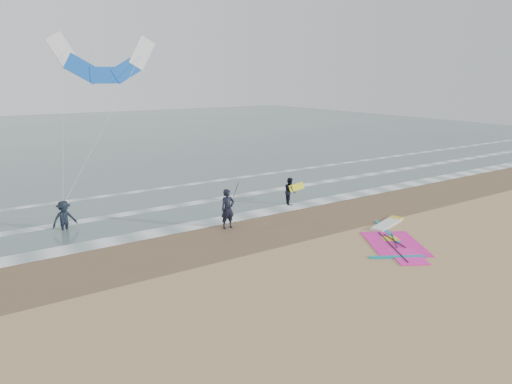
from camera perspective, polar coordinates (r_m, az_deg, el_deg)
ground at (r=17.55m, az=10.16°, el=-10.20°), size 120.00×120.00×0.00m
sea_water at (r=60.92m, az=-22.68°, el=6.33°), size 120.00×80.00×0.02m
wet_sand_band at (r=21.94m, az=-0.66°, el=-4.91°), size 120.00×5.00×0.01m
foam_waterline at (r=25.61m, az=-6.04°, el=-2.11°), size 120.00×9.15×0.02m
windsurf_rig at (r=21.88m, az=16.83°, el=-5.51°), size 5.40×5.11×0.13m
person_standing at (r=22.13m, az=-3.56°, el=-2.12°), size 0.72×0.48×1.96m
person_walking at (r=26.35m, az=4.26°, el=0.11°), size 0.86×0.95×1.58m
person_wading at (r=23.65m, az=-22.91°, el=-2.34°), size 1.27×0.87×1.82m
held_pole at (r=22.15m, az=-2.90°, el=-0.87°), size 0.17×0.86×1.82m
carried_kiteboard at (r=26.46m, az=5.09°, el=0.62°), size 1.30×0.51×0.39m
surf_kite at (r=28.13m, az=-18.37°, el=14.97°), size 6.85×4.68×8.34m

